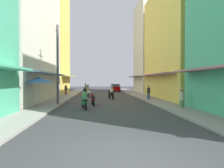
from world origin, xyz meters
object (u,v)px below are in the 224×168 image
(motorbike_green, at_px, (84,100))
(parked_car, at_px, (115,88))
(motorbike_black, at_px, (111,93))
(motorbike_blue, at_px, (85,88))
(pedestrian_foreground, at_px, (181,97))
(utility_pole, at_px, (58,64))
(pedestrian_far, at_px, (66,90))
(motorbike_white, at_px, (88,92))
(vendor_umbrella, at_px, (39,80))
(pedestrian_midway, at_px, (149,92))
(motorbike_maroon, at_px, (93,99))

(motorbike_green, xyz_separation_m, parked_car, (4.31, 23.50, 0.04))
(motorbike_black, height_order, motorbike_blue, same)
(pedestrian_foreground, relative_size, utility_pole, 0.24)
(motorbike_black, bearing_deg, parked_car, 83.28)
(motorbike_blue, height_order, parked_car, motorbike_blue)
(motorbike_black, bearing_deg, motorbike_blue, 105.40)
(motorbike_green, bearing_deg, pedestrian_far, 104.74)
(motorbike_blue, bearing_deg, motorbike_white, -84.70)
(motorbike_green, distance_m, vendor_umbrella, 3.79)
(motorbike_white, distance_m, parked_car, 13.27)
(pedestrian_far, xyz_separation_m, pedestrian_midway, (9.84, -7.05, 0.12))
(pedestrian_midway, bearing_deg, motorbike_blue, 115.82)
(pedestrian_midway, bearing_deg, utility_pole, -156.80)
(vendor_umbrella, height_order, utility_pole, utility_pole)
(parked_car, distance_m, utility_pole, 22.31)
(motorbike_green, height_order, pedestrian_foreground, pedestrian_foreground)
(motorbike_blue, height_order, motorbike_green, same)
(pedestrian_midway, height_order, utility_pole, utility_pole)
(motorbike_maroon, distance_m, pedestrian_far, 11.41)
(pedestrian_midway, bearing_deg, vendor_umbrella, -150.45)
(pedestrian_foreground, bearing_deg, motorbike_white, 122.85)
(parked_car, xyz_separation_m, pedestrian_foreground, (2.82, -23.94, 0.17))
(motorbike_black, relative_size, motorbike_green, 0.99)
(motorbike_black, height_order, pedestrian_foreground, pedestrian_foreground)
(motorbike_white, height_order, utility_pole, utility_pole)
(pedestrian_foreground, bearing_deg, motorbike_maroon, 155.61)
(motorbike_black, distance_m, motorbike_maroon, 5.97)
(vendor_umbrella, distance_m, utility_pole, 2.45)
(motorbike_maroon, relative_size, motorbike_blue, 1.00)
(motorbike_black, xyz_separation_m, motorbike_maroon, (-1.96, -5.63, -0.20))
(motorbike_black, relative_size, vendor_umbrella, 0.74)
(pedestrian_far, distance_m, utility_pole, 11.18)
(motorbike_green, xyz_separation_m, vendor_umbrella, (-3.44, 0.60, 1.47))
(motorbike_green, relative_size, parked_car, 0.43)
(motorbike_black, relative_size, motorbike_blue, 0.97)
(parked_car, bearing_deg, pedestrian_far, -127.12)
(motorbike_maroon, height_order, pedestrian_midway, pedestrian_midway)
(pedestrian_foreground, distance_m, vendor_umbrella, 10.69)
(vendor_umbrella, bearing_deg, parked_car, 71.30)
(motorbike_white, distance_m, pedestrian_foreground, 13.69)
(motorbike_black, distance_m, vendor_umbrella, 9.74)
(motorbike_black, relative_size, pedestrian_midway, 1.05)
(motorbike_maroon, height_order, parked_car, parked_car)
(parked_car, xyz_separation_m, vendor_umbrella, (-7.75, -22.89, 1.43))
(motorbike_white, bearing_deg, pedestrian_foreground, -57.15)
(motorbike_black, xyz_separation_m, motorbike_green, (-2.50, -8.18, 0.00))
(parked_car, bearing_deg, pedestrian_foreground, -83.29)
(motorbike_blue, distance_m, motorbike_green, 22.09)
(pedestrian_midway, bearing_deg, parked_car, 96.77)
(motorbike_green, xyz_separation_m, pedestrian_midway, (6.36, 6.16, 0.24))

